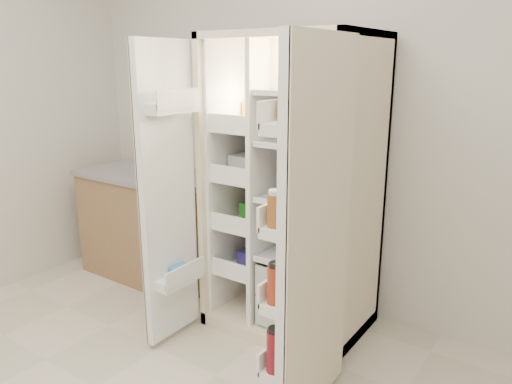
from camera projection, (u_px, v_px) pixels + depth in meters
The scene contains 5 objects.
wall_back at pixel (320, 108), 3.15m from camera, with size 4.00×0.02×2.70m, color silver.
refrigerator at pixel (299, 211), 3.00m from camera, with size 0.92×0.70×1.80m.
freezer_door at pixel (168, 197), 2.77m from camera, with size 0.15×0.40×1.72m.
fridge_door at pixel (312, 239), 2.16m from camera, with size 0.17×0.58×1.72m.
kitchen_counter at pixel (154, 225), 3.76m from camera, with size 1.14×0.61×0.83m.
Camera 1 is at (1.47, -0.85, 1.64)m, focal length 34.00 mm.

